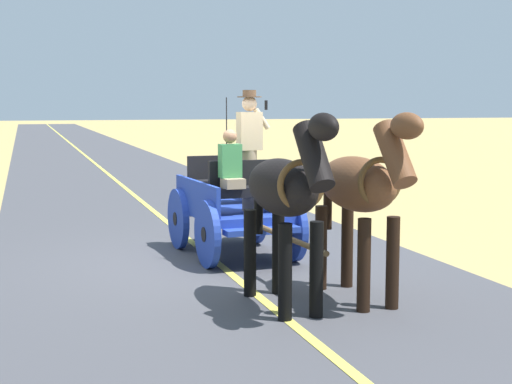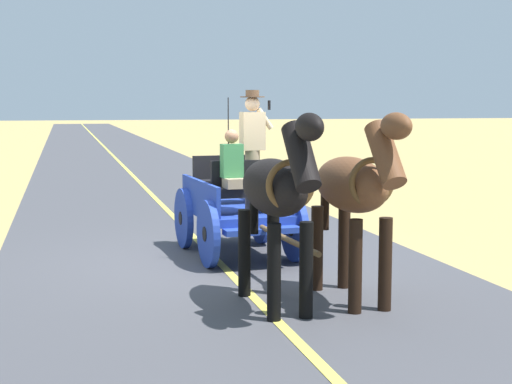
% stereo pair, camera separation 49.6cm
% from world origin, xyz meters
% --- Properties ---
extents(ground_plane, '(200.00, 200.00, 0.00)m').
position_xyz_m(ground_plane, '(0.00, 0.00, 0.00)').
color(ground_plane, tan).
extents(road_surface, '(6.31, 160.00, 0.01)m').
position_xyz_m(road_surface, '(0.00, 0.00, 0.00)').
color(road_surface, '#424247').
rests_on(road_surface, ground).
extents(road_centre_stripe, '(0.12, 160.00, 0.00)m').
position_xyz_m(road_centre_stripe, '(0.00, 0.00, 0.01)').
color(road_centre_stripe, '#DBCC4C').
rests_on(road_centre_stripe, road_surface).
extents(horse_drawn_carriage, '(1.57, 4.52, 2.50)m').
position_xyz_m(horse_drawn_carriage, '(-0.40, -0.27, 0.82)').
color(horse_drawn_carriage, '#1E3899').
rests_on(horse_drawn_carriage, ground).
extents(horse_near_side, '(0.65, 2.13, 2.21)m').
position_xyz_m(horse_near_side, '(-1.07, 2.72, 1.32)').
color(horse_near_side, brown).
rests_on(horse_near_side, ground).
extents(horse_off_side, '(0.64, 2.13, 2.21)m').
position_xyz_m(horse_off_side, '(-0.13, 2.78, 1.32)').
color(horse_off_side, black).
rests_on(horse_off_side, ground).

